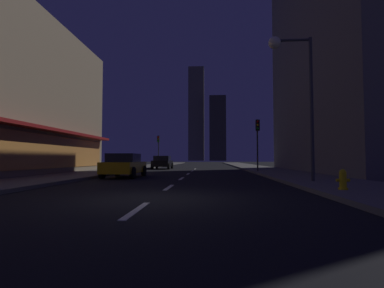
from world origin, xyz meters
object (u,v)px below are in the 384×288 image
car_parked_near (124,165)px  fire_hydrant_far_left (142,165)px  fire_hydrant_yellow_near (343,180)px  traffic_light_near_right (258,133)px  traffic_light_far_left (158,144)px  street_lamp_right (292,72)px  car_parked_far (162,162)px

car_parked_near → fire_hydrant_far_left: 14.79m
fire_hydrant_yellow_near → traffic_light_near_right: traffic_light_near_right is taller
car_parked_near → traffic_light_far_left: bearing=94.8°
fire_hydrant_far_left → street_lamp_right: bearing=-59.2°
fire_hydrant_yellow_near → traffic_light_far_left: 32.83m
car_parked_far → traffic_light_near_right: traffic_light_near_right is taller
car_parked_far → street_lamp_right: size_ratio=0.64×
traffic_light_far_left → fire_hydrant_far_left: bearing=-92.8°
car_parked_near → fire_hydrant_far_left: bearing=98.9°
traffic_light_far_left → car_parked_near: bearing=-85.2°
fire_hydrant_far_left → street_lamp_right: (11.28, -18.94, 4.61)m
car_parked_near → traffic_light_near_right: traffic_light_near_right is taller
car_parked_near → traffic_light_near_right: 11.37m
traffic_light_near_right → fire_hydrant_yellow_near: bearing=-88.4°
car_parked_near → car_parked_far: bearing=90.0°
traffic_light_far_left → traffic_light_near_right: bearing=-56.0°
traffic_light_near_right → street_lamp_right: (-0.12, -10.69, 1.87)m
car_parked_near → street_lamp_right: (8.98, -4.33, 4.33)m
fire_hydrant_yellow_near → fire_hydrant_far_left: 25.48m
fire_hydrant_yellow_near → traffic_light_near_right: (-0.40, 14.34, 2.74)m
fire_hydrant_far_left → traffic_light_far_left: size_ratio=0.16×
fire_hydrant_far_left → traffic_light_near_right: bearing=-35.9°
car_parked_far → traffic_light_near_right: (9.10, -8.23, 2.45)m
car_parked_far → fire_hydrant_far_left: size_ratio=6.48×
traffic_light_near_right → fire_hydrant_far_left: bearing=144.1°
street_lamp_right → car_parked_far: bearing=115.4°
fire_hydrant_far_left → traffic_light_near_right: 14.33m
car_parked_near → traffic_light_far_left: size_ratio=1.01×
fire_hydrant_far_left → traffic_light_near_right: (11.40, -8.25, 2.74)m
car_parked_far → traffic_light_near_right: 12.51m
fire_hydrant_yellow_near → fire_hydrant_far_left: same height
traffic_light_near_right → car_parked_far: bearing=137.9°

